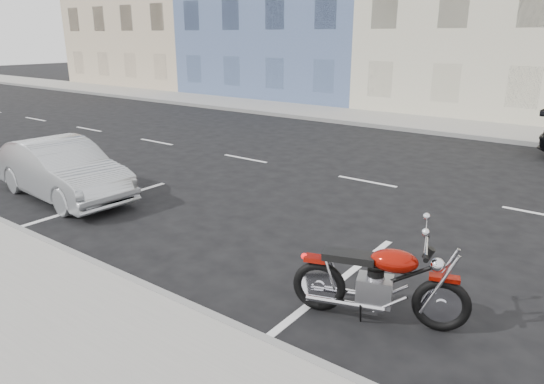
{
  "coord_description": "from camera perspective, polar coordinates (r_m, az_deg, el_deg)",
  "views": [
    {
      "loc": [
        3.08,
        -10.85,
        3.52
      ],
      "look_at": [
        -1.94,
        -4.11,
        0.8
      ],
      "focal_mm": 32.0,
      "sensor_mm": 36.0,
      "label": 1
    }
  ],
  "objects": [
    {
      "name": "ground",
      "position": [
        11.82,
        19.83,
        -0.49
      ],
      "size": [
        120.0,
        120.0,
        0.0
      ],
      "primitive_type": "plane",
      "color": "black",
      "rests_on": "ground"
    },
    {
      "name": "sidewalk_far",
      "position": [
        21.43,
        14.16,
        8.16
      ],
      "size": [
        80.0,
        3.4,
        0.15
      ],
      "primitive_type": "cube",
      "color": "gray",
      "rests_on": "ground"
    },
    {
      "name": "curb_near",
      "position": [
        9.59,
        -25.96,
        -5.01
      ],
      "size": [
        80.0,
        0.12,
        0.16
      ],
      "primitive_type": "cube",
      "color": "gray",
      "rests_on": "ground"
    },
    {
      "name": "curb_far",
      "position": [
        19.89,
        12.23,
        7.59
      ],
      "size": [
        80.0,
        0.12,
        0.16
      ],
      "primitive_type": "cube",
      "color": "gray",
      "rests_on": "ground"
    },
    {
      "name": "bldg_far_west",
      "position": [
        39.86,
        -11.04,
        21.22
      ],
      "size": [
        12.0,
        12.0,
        12.0
      ],
      "primitive_type": "cube",
      "color": "#C7B292",
      "rests_on": "ground"
    },
    {
      "name": "motorcycle",
      "position": [
        6.4,
        19.69,
        -11.23
      ],
      "size": [
        2.17,
        1.0,
        1.13
      ],
      "rotation": [
        0.0,
        0.0,
        0.33
      ],
      "color": "black",
      "rests_on": "ground"
    },
    {
      "name": "sedan_silver",
      "position": [
        11.85,
        -23.45,
        2.43
      ],
      "size": [
        4.06,
        1.67,
        1.31
      ],
      "primitive_type": "imported",
      "rotation": [
        0.0,
        0.0,
        1.5
      ],
      "color": "#ABAFB3",
      "rests_on": "ground"
    }
  ]
}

